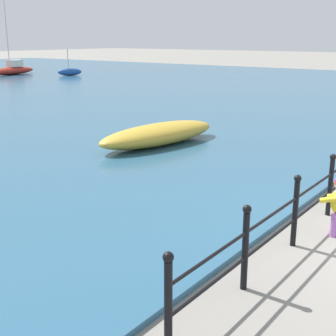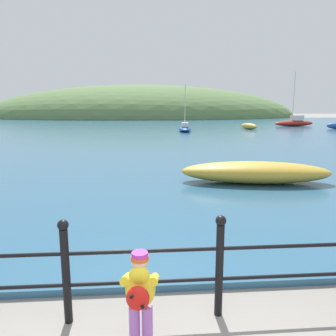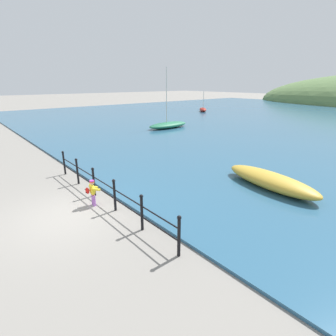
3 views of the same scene
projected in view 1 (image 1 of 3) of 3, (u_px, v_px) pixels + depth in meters
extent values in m
cylinder|color=black|center=(168.00, 309.00, 4.89)|extent=(0.09, 0.09, 1.10)
sphere|color=black|center=(168.00, 257.00, 4.73)|extent=(0.12, 0.12, 0.12)
cylinder|color=black|center=(245.00, 251.00, 6.21)|extent=(0.09, 0.09, 1.10)
sphere|color=black|center=(247.00, 209.00, 6.05)|extent=(0.12, 0.12, 0.12)
cylinder|color=black|center=(295.00, 214.00, 7.52)|extent=(0.09, 0.09, 1.10)
sphere|color=black|center=(298.00, 178.00, 7.36)|extent=(0.12, 0.12, 0.12)
cylinder|color=black|center=(330.00, 188.00, 8.84)|extent=(0.09, 0.09, 1.10)
sphere|color=black|center=(333.00, 157.00, 8.68)|extent=(0.12, 0.12, 0.12)
cylinder|color=black|center=(315.00, 185.00, 8.11)|extent=(8.53, 0.04, 0.04)
cylinder|color=black|center=(313.00, 205.00, 8.21)|extent=(8.53, 0.04, 0.04)
cylinder|color=#AD66C6|center=(334.00, 225.00, 7.95)|extent=(0.11, 0.11, 0.42)
cylinder|color=yellow|center=(329.00, 200.00, 7.83)|extent=(0.12, 0.32, 0.19)
cylinder|color=yellow|center=(336.00, 196.00, 8.03)|extent=(0.12, 0.32, 0.19)
ellipsoid|color=gold|center=(159.00, 134.00, 14.35)|extent=(4.63, 2.02, 0.64)
ellipsoid|color=maroon|center=(12.00, 71.00, 40.88)|extent=(5.09, 2.04, 0.66)
cube|color=silver|center=(15.00, 63.00, 41.03)|extent=(1.48, 0.90, 0.59)
cylinder|color=beige|center=(7.00, 35.00, 39.84)|extent=(0.07, 0.07, 5.45)
ellipsoid|color=#1E4793|center=(70.00, 72.00, 39.85)|extent=(2.08, 1.57, 0.62)
cylinder|color=beige|center=(68.00, 58.00, 39.50)|extent=(0.07, 0.07, 1.62)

